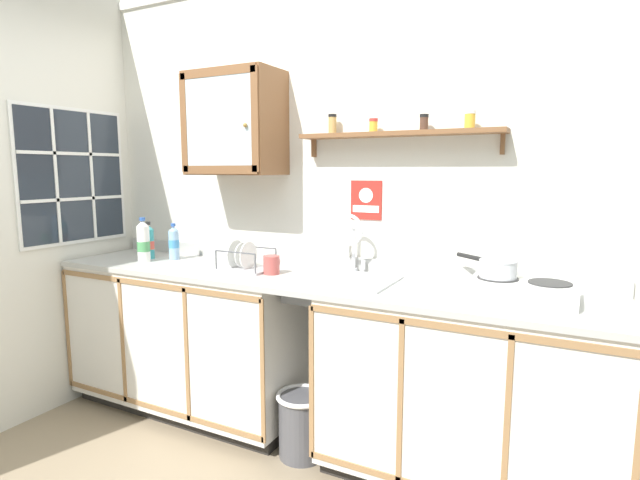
# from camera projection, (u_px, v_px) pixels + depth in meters

# --- Properties ---
(floor) EXTENTS (6.19, 6.19, 0.00)m
(floor) POSITION_uv_depth(u_px,v_px,m) (259.00, 479.00, 2.47)
(floor) COLOR gray
(floor) RESTS_ON ground
(back_wall) EXTENTS (3.79, 0.07, 2.70)m
(back_wall) POSITION_uv_depth(u_px,v_px,m) (326.00, 198.00, 2.93)
(back_wall) COLOR silver
(back_wall) RESTS_ON ground
(lower_cabinet_run) EXTENTS (1.54, 0.59, 0.92)m
(lower_cabinet_run) POSITION_uv_depth(u_px,v_px,m) (189.00, 339.00, 3.15)
(lower_cabinet_run) COLOR black
(lower_cabinet_run) RESTS_ON ground
(lower_cabinet_run_right) EXTENTS (1.37, 0.59, 0.92)m
(lower_cabinet_run_right) POSITION_uv_depth(u_px,v_px,m) (465.00, 394.00, 2.37)
(lower_cabinet_run_right) COLOR black
(lower_cabinet_run_right) RESTS_ON ground
(countertop) EXTENTS (3.15, 0.62, 0.03)m
(countertop) POSITION_uv_depth(u_px,v_px,m) (300.00, 279.00, 2.71)
(countertop) COLOR #B2B2AD
(countertop) RESTS_ON lower_cabinet_run
(backsplash) EXTENTS (3.15, 0.02, 0.08)m
(backsplash) POSITION_uv_depth(u_px,v_px,m) (323.00, 261.00, 2.96)
(backsplash) COLOR #B2B2AD
(backsplash) RESTS_ON countertop
(sink) EXTENTS (0.59, 0.46, 0.45)m
(sink) POSITION_uv_depth(u_px,v_px,m) (340.00, 282.00, 2.65)
(sink) COLOR silver
(sink) RESTS_ON countertop
(hot_plate_stove) EXTENTS (0.45, 0.30, 0.09)m
(hot_plate_stove) POSITION_uv_depth(u_px,v_px,m) (522.00, 290.00, 2.22)
(hot_plate_stove) COLOR silver
(hot_plate_stove) RESTS_ON countertop
(saucepan) EXTENTS (0.31, 0.26, 0.08)m
(saucepan) POSITION_uv_depth(u_px,v_px,m) (497.00, 268.00, 2.28)
(saucepan) COLOR silver
(saucepan) RESTS_ON hot_plate_stove
(bottle_opaque_white_0) EXTENTS (0.08, 0.08, 0.28)m
(bottle_opaque_white_0) POSITION_uv_depth(u_px,v_px,m) (143.00, 242.00, 3.13)
(bottle_opaque_white_0) COLOR white
(bottle_opaque_white_0) RESTS_ON countertop
(bottle_detergent_teal_1) EXTENTS (0.07, 0.07, 0.24)m
(bottle_detergent_teal_1) POSITION_uv_depth(u_px,v_px,m) (149.00, 242.00, 3.24)
(bottle_detergent_teal_1) COLOR teal
(bottle_detergent_teal_1) RESTS_ON countertop
(bottle_water_blue_2) EXTENTS (0.07, 0.07, 0.24)m
(bottle_water_blue_2) POSITION_uv_depth(u_px,v_px,m) (174.00, 243.00, 3.22)
(bottle_water_blue_2) COLOR #8CB7E0
(bottle_water_blue_2) RESTS_ON countertop
(dish_rack) EXTENTS (0.29, 0.23, 0.17)m
(dish_rack) POSITION_uv_depth(u_px,v_px,m) (245.00, 263.00, 2.89)
(dish_rack) COLOR #B2B2B7
(dish_rack) RESTS_ON countertop
(mug) EXTENTS (0.09, 0.13, 0.10)m
(mug) POSITION_uv_depth(u_px,v_px,m) (272.00, 265.00, 2.77)
(mug) COLOR #B24C47
(mug) RESTS_ON countertop
(wall_cabinet) EXTENTS (0.56, 0.34, 0.60)m
(wall_cabinet) POSITION_uv_depth(u_px,v_px,m) (235.00, 124.00, 2.94)
(wall_cabinet) COLOR brown
(spice_shelf) EXTENTS (1.10, 0.14, 0.23)m
(spice_shelf) POSITION_uv_depth(u_px,v_px,m) (397.00, 132.00, 2.59)
(spice_shelf) COLOR brown
(warning_sign) EXTENTS (0.18, 0.01, 0.22)m
(warning_sign) POSITION_uv_depth(u_px,v_px,m) (366.00, 200.00, 2.79)
(warning_sign) COLOR #B2261E
(window) EXTENTS (0.03, 0.77, 0.87)m
(window) POSITION_uv_depth(u_px,v_px,m) (73.00, 176.00, 3.21)
(window) COLOR #262D38
(trash_bin) EXTENTS (0.27, 0.27, 0.35)m
(trash_bin) POSITION_uv_depth(u_px,v_px,m) (302.00, 423.00, 2.65)
(trash_bin) COLOR #4C4C51
(trash_bin) RESTS_ON ground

